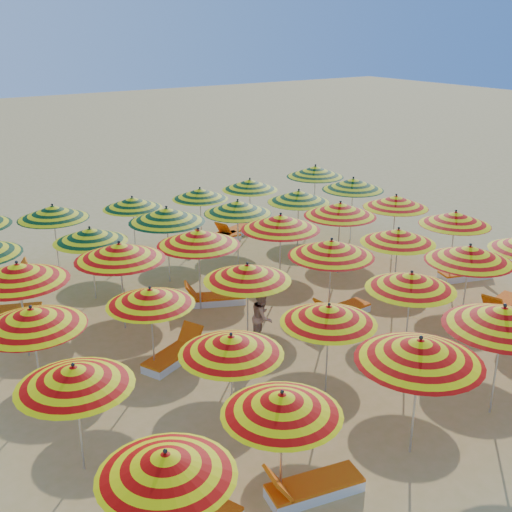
% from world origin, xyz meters
% --- Properties ---
extents(ground, '(120.00, 120.00, 0.00)m').
position_xyz_m(ground, '(0.00, 0.00, 0.00)').
color(ground, tan).
rests_on(ground, ground).
extents(umbrella_0, '(2.47, 2.47, 2.15)m').
position_xyz_m(umbrella_0, '(-6.20, -6.53, 1.89)').
color(umbrella_0, silver).
rests_on(umbrella_0, ground).
extents(umbrella_1, '(2.16, 2.16, 2.15)m').
position_xyz_m(umbrella_1, '(-3.95, -6.20, 1.89)').
color(umbrella_1, silver).
rests_on(umbrella_1, ground).
extents(umbrella_2, '(2.75, 2.75, 2.48)m').
position_xyz_m(umbrella_2, '(-1.16, -6.55, 2.18)').
color(umbrella_2, silver).
rests_on(umbrella_2, ground).
extents(umbrella_3, '(2.64, 2.64, 2.51)m').
position_xyz_m(umbrella_3, '(1.22, -6.54, 2.21)').
color(umbrella_3, silver).
rests_on(umbrella_3, ground).
extents(umbrella_6, '(2.38, 2.38, 2.21)m').
position_xyz_m(umbrella_6, '(-6.51, -3.58, 1.94)').
color(umbrella_6, silver).
rests_on(umbrella_6, ground).
extents(umbrella_7, '(2.10, 2.10, 2.17)m').
position_xyz_m(umbrella_7, '(-3.60, -4.06, 1.91)').
color(umbrella_7, silver).
rests_on(umbrella_7, ground).
extents(umbrella_8, '(2.41, 2.41, 2.19)m').
position_xyz_m(umbrella_8, '(-1.20, -4.07, 1.93)').
color(umbrella_8, silver).
rests_on(umbrella_8, ground).
extents(umbrella_9, '(2.65, 2.65, 2.27)m').
position_xyz_m(umbrella_9, '(1.49, -3.84, 2.00)').
color(umbrella_9, silver).
rests_on(umbrella_9, ground).
extents(umbrella_10, '(2.95, 2.95, 2.40)m').
position_xyz_m(umbrella_10, '(3.88, -3.57, 2.11)').
color(umbrella_10, silver).
rests_on(umbrella_10, ground).
extents(umbrella_12, '(2.25, 2.25, 2.34)m').
position_xyz_m(umbrella_12, '(-6.52, -1.05, 2.06)').
color(umbrella_12, silver).
rests_on(umbrella_12, ground).
extents(umbrella_13, '(2.52, 2.52, 2.14)m').
position_xyz_m(umbrella_13, '(-3.90, -1.05, 1.89)').
color(umbrella_13, silver).
rests_on(umbrella_13, ground).
extents(umbrella_14, '(2.49, 2.49, 2.28)m').
position_xyz_m(umbrella_14, '(-1.43, -1.28, 2.01)').
color(umbrella_14, silver).
rests_on(umbrella_14, ground).
extents(umbrella_15, '(2.97, 2.97, 2.43)m').
position_xyz_m(umbrella_15, '(1.16, -1.32, 2.14)').
color(umbrella_15, silver).
rests_on(umbrella_15, ground).
extents(umbrella_16, '(2.69, 2.69, 2.27)m').
position_xyz_m(umbrella_16, '(3.68, -1.27, 2.00)').
color(umbrella_16, silver).
rests_on(umbrella_16, ground).
extents(umbrella_17, '(2.63, 2.63, 2.32)m').
position_xyz_m(umbrella_17, '(6.28, -1.11, 2.04)').
color(umbrella_17, silver).
rests_on(umbrella_17, ground).
extents(umbrella_18, '(2.86, 2.86, 2.50)m').
position_xyz_m(umbrella_18, '(-6.18, 1.30, 2.20)').
color(umbrella_18, silver).
rests_on(umbrella_18, ground).
extents(umbrella_19, '(2.63, 2.63, 2.48)m').
position_xyz_m(umbrella_19, '(-3.61, 1.40, 2.18)').
color(umbrella_19, silver).
rests_on(umbrella_19, ground).
extents(umbrella_20, '(2.80, 2.80, 2.45)m').
position_xyz_m(umbrella_20, '(-1.34, 1.34, 2.16)').
color(umbrella_20, silver).
rests_on(umbrella_20, ground).
extents(umbrella_21, '(2.99, 2.99, 2.49)m').
position_xyz_m(umbrella_21, '(1.31, 1.16, 2.19)').
color(umbrella_21, silver).
rests_on(umbrella_21, ground).
extents(umbrella_22, '(2.76, 2.76, 2.44)m').
position_xyz_m(umbrella_22, '(3.75, 1.33, 2.15)').
color(umbrella_22, silver).
rests_on(umbrella_22, ground).
extents(umbrella_23, '(2.74, 2.74, 2.32)m').
position_xyz_m(umbrella_23, '(6.17, 1.30, 2.04)').
color(umbrella_23, silver).
rests_on(umbrella_23, ground).
extents(umbrella_25, '(2.23, 2.23, 2.25)m').
position_xyz_m(umbrella_25, '(-3.57, 3.72, 1.98)').
color(umbrella_25, silver).
rests_on(umbrella_25, ground).
extents(umbrella_26, '(2.84, 2.84, 2.48)m').
position_xyz_m(umbrella_26, '(-1.14, 3.70, 2.19)').
color(umbrella_26, silver).
rests_on(umbrella_26, ground).
extents(umbrella_27, '(2.34, 2.34, 2.35)m').
position_xyz_m(umbrella_27, '(1.36, 3.61, 2.07)').
color(umbrella_27, silver).
rests_on(umbrella_27, ground).
extents(umbrella_28, '(2.19, 2.19, 2.31)m').
position_xyz_m(umbrella_28, '(3.91, 3.70, 2.03)').
color(umbrella_28, silver).
rests_on(umbrella_28, ground).
extents(umbrella_29, '(2.94, 2.94, 2.41)m').
position_xyz_m(umbrella_29, '(6.42, 3.72, 2.12)').
color(umbrella_29, silver).
rests_on(umbrella_29, ground).
extents(umbrella_31, '(2.31, 2.31, 2.36)m').
position_xyz_m(umbrella_31, '(-3.83, 6.29, 2.08)').
color(umbrella_31, silver).
rests_on(umbrella_31, ground).
extents(umbrella_32, '(2.43, 2.43, 2.16)m').
position_xyz_m(umbrella_32, '(-1.06, 6.54, 1.90)').
color(umbrella_32, silver).
rests_on(umbrella_32, ground).
extents(umbrella_33, '(2.09, 2.09, 2.15)m').
position_xyz_m(umbrella_33, '(1.50, 6.40, 1.89)').
color(umbrella_33, silver).
rests_on(umbrella_33, ground).
extents(umbrella_34, '(2.42, 2.42, 2.22)m').
position_xyz_m(umbrella_34, '(3.60, 6.32, 1.96)').
color(umbrella_34, silver).
rests_on(umbrella_34, ground).
extents(umbrella_35, '(2.60, 2.60, 2.42)m').
position_xyz_m(umbrella_35, '(6.57, 6.12, 2.13)').
color(umbrella_35, silver).
rests_on(umbrella_35, ground).
extents(lounger_1, '(1.81, 0.89, 0.69)m').
position_xyz_m(lounger_1, '(-3.45, -6.44, 0.15)').
color(lounger_1, white).
rests_on(lounger_1, ground).
extents(lounger_4, '(1.82, 0.97, 0.69)m').
position_xyz_m(lounger_4, '(5.72, -3.48, 0.15)').
color(lounger_4, white).
rests_on(lounger_4, ground).
extents(lounger_5, '(1.82, 1.24, 0.69)m').
position_xyz_m(lounger_5, '(-3.31, -0.92, 0.15)').
color(lounger_5, white).
rests_on(lounger_5, ground).
extents(lounger_6, '(1.77, 0.70, 0.69)m').
position_xyz_m(lounger_6, '(1.66, -1.26, 0.15)').
color(lounger_6, white).
rests_on(lounger_6, ground).
extents(lounger_7, '(1.83, 1.07, 0.69)m').
position_xyz_m(lounger_7, '(6.88, -1.32, 0.15)').
color(lounger_7, white).
rests_on(lounger_7, ground).
extents(lounger_8, '(1.82, 1.22, 0.69)m').
position_xyz_m(lounger_8, '(-0.83, 1.46, 0.15)').
color(lounger_8, white).
rests_on(lounger_8, ground).
extents(lounger_9, '(1.82, 1.18, 0.69)m').
position_xyz_m(lounger_9, '(-6.05, 3.86, 0.15)').
color(lounger_9, white).
rests_on(lounger_9, ground).
extents(lounger_10, '(1.80, 0.86, 0.69)m').
position_xyz_m(lounger_10, '(-5.62, 6.47, 0.15)').
color(lounger_10, white).
rests_on(lounger_10, ground).
extents(lounger_11, '(1.77, 0.70, 0.69)m').
position_xyz_m(lounger_11, '(2.00, 6.17, 0.15)').
color(lounger_11, white).
rests_on(lounger_11, ground).
extents(lounger_12, '(1.83, 1.12, 0.69)m').
position_xyz_m(lounger_12, '(3.00, 6.51, 0.15)').
color(lounger_12, white).
rests_on(lounger_12, ground).
extents(beachgoer_b, '(0.87, 0.87, 1.43)m').
position_xyz_m(beachgoer_b, '(-1.00, -1.30, 0.71)').
color(beachgoer_b, tan).
rests_on(beachgoer_b, ground).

